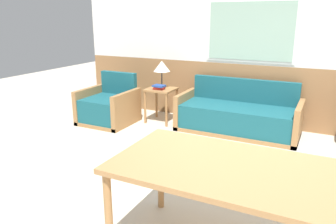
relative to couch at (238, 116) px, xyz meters
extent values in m
plane|color=beige|center=(0.41, -2.11, -0.26)|extent=(16.00, 16.00, 0.00)
cube|color=#996B42|center=(0.41, 0.52, 0.26)|extent=(7.20, 0.06, 1.02)
cube|color=white|center=(0.41, 0.52, 1.61)|extent=(7.20, 0.06, 1.68)
cube|color=white|center=(0.00, 0.48, 1.31)|extent=(1.44, 0.01, 0.99)
cube|color=#99BCA8|center=(0.00, 0.47, 1.31)|extent=(1.36, 0.02, 0.91)
cube|color=#9E7042|center=(0.00, -0.02, -0.23)|extent=(1.90, 0.80, 0.06)
cube|color=#195660|center=(0.00, -0.04, -0.01)|extent=(1.74, 0.72, 0.37)
cube|color=#195660|center=(0.00, 0.33, 0.36)|extent=(1.74, 0.10, 0.38)
cube|color=#9E7042|center=(-0.91, -0.02, 0.03)|extent=(0.08, 0.80, 0.57)
cube|color=#9E7042|center=(0.91, -0.02, 0.03)|extent=(0.08, 0.80, 0.57)
cube|color=#9E7042|center=(-2.14, -0.54, -0.23)|extent=(0.86, 0.81, 0.06)
cube|color=#195660|center=(-2.14, -0.56, 0.00)|extent=(0.70, 0.73, 0.39)
cube|color=#195660|center=(-2.14, -0.18, 0.39)|extent=(0.70, 0.10, 0.39)
cube|color=#9E7042|center=(-2.53, -0.54, 0.04)|extent=(0.08, 0.81, 0.59)
cube|color=#9E7042|center=(-1.75, -0.54, 0.04)|extent=(0.08, 0.81, 0.59)
cube|color=#9E7042|center=(-1.35, -0.07, 0.33)|extent=(0.47, 0.47, 0.03)
cylinder|color=#9E7042|center=(-1.55, -0.27, 0.03)|extent=(0.04, 0.04, 0.57)
cylinder|color=#9E7042|center=(-1.14, -0.27, 0.03)|extent=(0.04, 0.04, 0.57)
cylinder|color=#9E7042|center=(-1.55, 0.14, 0.03)|extent=(0.04, 0.04, 0.57)
cylinder|color=#9E7042|center=(-1.14, 0.14, 0.03)|extent=(0.04, 0.04, 0.57)
cylinder|color=#262628|center=(-1.37, 0.01, 0.35)|extent=(0.13, 0.13, 0.02)
cylinder|color=#262628|center=(-1.37, 0.01, 0.49)|extent=(0.02, 0.02, 0.26)
cone|color=silver|center=(-1.37, 0.01, 0.71)|extent=(0.29, 0.29, 0.18)
cube|color=#B22823|center=(-1.35, -0.16, 0.35)|extent=(0.18, 0.12, 0.02)
cube|color=#B22823|center=(-1.34, -0.15, 0.38)|extent=(0.19, 0.17, 0.03)
cube|color=#234799|center=(-1.34, -0.16, 0.40)|extent=(0.20, 0.16, 0.03)
cube|color=#B27F4C|center=(0.89, -2.88, 0.50)|extent=(2.09, 0.94, 0.04)
cylinder|color=#B27F4C|center=(-0.09, -3.30, 0.11)|extent=(0.06, 0.06, 0.74)
cylinder|color=#B27F4C|center=(-0.09, -2.47, 0.11)|extent=(0.06, 0.06, 0.74)
camera|label=1|loc=(1.23, -4.97, 1.53)|focal=35.00mm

